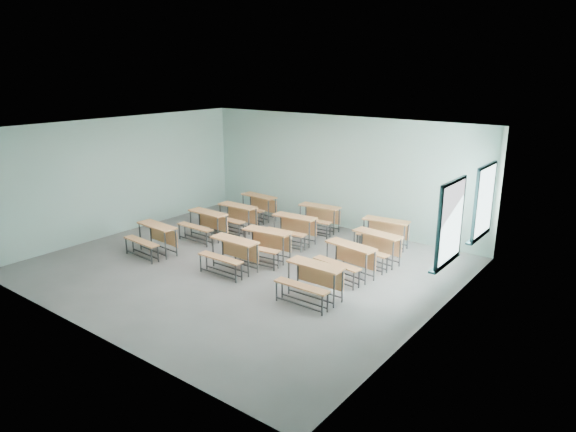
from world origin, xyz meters
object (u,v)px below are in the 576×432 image
(desk_unit_r1c2, at_px, (347,256))
(desk_unit_r2c2, at_px, (374,244))
(desk_unit_r1c1, at_px, (265,241))
(desk_unit_r0c0, at_px, (154,235))
(desk_unit_r2c0, at_px, (235,214))
(desk_unit_r3c0, at_px, (257,204))
(desk_unit_r3c2, at_px, (384,230))
(desk_unit_r0c1, at_px, (232,250))
(desk_unit_r2c1, at_px, (292,226))
(desk_unit_r0c2, at_px, (312,277))
(desk_unit_r3c1, at_px, (318,215))
(desk_unit_r1c0, at_px, (205,221))

(desk_unit_r1c2, bearing_deg, desk_unit_r2c2, 93.76)
(desk_unit_r1c1, bearing_deg, desk_unit_r1c2, 1.64)
(desk_unit_r0c0, bearing_deg, desk_unit_r2c2, 34.62)
(desk_unit_r1c1, xyz_separation_m, desk_unit_r2c0, (-2.16, 1.29, 0.00))
(desk_unit_r0c0, xyz_separation_m, desk_unit_r3c0, (0.04, 3.85, 0.00))
(desk_unit_r2c2, bearing_deg, desk_unit_r3c2, 111.63)
(desk_unit_r0c1, xyz_separation_m, desk_unit_r3c2, (2.05, 3.48, 0.00))
(desk_unit_r2c1, relative_size, desk_unit_r2c2, 0.99)
(desk_unit_r2c2, bearing_deg, desk_unit_r0c1, -129.00)
(desk_unit_r0c0, xyz_separation_m, desk_unit_r2c2, (4.66, 2.71, 0.00))
(desk_unit_r0c2, xyz_separation_m, desk_unit_r2c0, (-4.30, 2.40, 0.00))
(desk_unit_r0c0, xyz_separation_m, desk_unit_r0c2, (4.62, 0.20, 0.00))
(desk_unit_r2c1, bearing_deg, desk_unit_r3c1, 88.09)
(desk_unit_r0c2, height_order, desk_unit_r1c1, same)
(desk_unit_r2c1, xyz_separation_m, desk_unit_r2c2, (2.39, 0.02, 0.00))
(desk_unit_r3c1, bearing_deg, desk_unit_r1c1, -89.29)
(desk_unit_r1c2, bearing_deg, desk_unit_r0c2, -80.43)
(desk_unit_r2c2, bearing_deg, desk_unit_r3c1, 158.94)
(desk_unit_r0c0, xyz_separation_m, desk_unit_r2c1, (2.27, 2.69, 0.00))
(desk_unit_r0c0, height_order, desk_unit_r2c1, same)
(desk_unit_r0c2, height_order, desk_unit_r3c1, same)
(desk_unit_r0c1, xyz_separation_m, desk_unit_r2c2, (2.36, 2.36, 0.00))
(desk_unit_r3c1, bearing_deg, desk_unit_r1c0, -136.16)
(desk_unit_r0c0, relative_size, desk_unit_r0c1, 1.05)
(desk_unit_r2c0, bearing_deg, desk_unit_r3c2, 16.12)
(desk_unit_r1c2, bearing_deg, desk_unit_r2c1, 162.98)
(desk_unit_r2c1, bearing_deg, desk_unit_r1c1, -86.07)
(desk_unit_r3c1, xyz_separation_m, desk_unit_r3c2, (2.13, -0.13, 0.00))
(desk_unit_r0c0, distance_m, desk_unit_r2c0, 2.63)
(desk_unit_r1c1, bearing_deg, desk_unit_r2c1, 91.90)
(desk_unit_r3c0, bearing_deg, desk_unit_r0c0, -86.38)
(desk_unit_r0c0, relative_size, desk_unit_r1c0, 1.03)
(desk_unit_r1c2, xyz_separation_m, desk_unit_r3c1, (-2.37, 2.34, 0.00))
(desk_unit_r1c0, height_order, desk_unit_r3c0, same)
(desk_unit_r0c2, bearing_deg, desk_unit_r0c1, 175.78)
(desk_unit_r0c1, bearing_deg, desk_unit_r0c0, -171.50)
(desk_unit_r2c0, distance_m, desk_unit_r3c1, 2.33)
(desk_unit_r2c0, xyz_separation_m, desk_unit_r3c0, (-0.28, 1.25, 0.00))
(desk_unit_r2c0, xyz_separation_m, desk_unit_r3c2, (4.02, 1.23, 0.00))
(desk_unit_r2c1, height_order, desk_unit_r3c1, same)
(desk_unit_r0c0, distance_m, desk_unit_r2c1, 3.52)
(desk_unit_r0c2, xyz_separation_m, desk_unit_r3c0, (-4.58, 3.65, 0.00))
(desk_unit_r0c1, bearing_deg, desk_unit_r3c1, 91.16)
(desk_unit_r2c2, bearing_deg, desk_unit_r0c0, -143.76)
(desk_unit_r0c1, bearing_deg, desk_unit_r0c2, -3.93)
(desk_unit_r1c1, relative_size, desk_unit_r3c1, 1.01)
(desk_unit_r0c0, bearing_deg, desk_unit_r2c0, 87.42)
(desk_unit_r3c1, bearing_deg, desk_unit_r0c0, -124.21)
(desk_unit_r1c0, bearing_deg, desk_unit_r2c2, 15.73)
(desk_unit_r2c0, height_order, desk_unit_r2c2, same)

